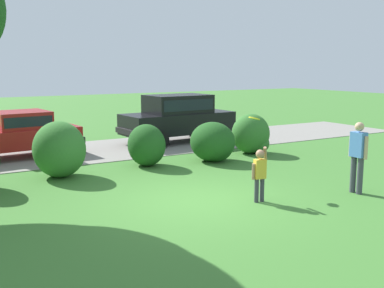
{
  "coord_description": "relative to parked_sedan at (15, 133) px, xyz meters",
  "views": [
    {
      "loc": [
        -5.34,
        -8.84,
        3.06
      ],
      "look_at": [
        0.59,
        1.21,
        1.1
      ],
      "focal_mm": 43.62,
      "sensor_mm": 36.0,
      "label": 1
    }
  ],
  "objects": [
    {
      "name": "child_thrower",
      "position": [
        3.78,
        -8.24,
        -0.13
      ],
      "size": [
        0.47,
        0.23,
        1.29
      ],
      "color": "#383842",
      "rests_on": "ground"
    },
    {
      "name": "parked_suv",
      "position": [
        6.25,
        0.06,
        0.23
      ],
      "size": [
        4.8,
        2.31,
        1.92
      ],
      "color": "black",
      "rests_on": "ground"
    },
    {
      "name": "shrub_far_end",
      "position": [
        7.33,
        -3.38,
        -0.2
      ],
      "size": [
        1.37,
        1.29,
        1.4
      ],
      "color": "#33702B",
      "rests_on": "ground"
    },
    {
      "name": "driveway_strip",
      "position": [
        2.59,
        -0.14,
        -0.84
      ],
      "size": [
        28.0,
        4.4,
        0.02
      ],
      "primitive_type": "cube",
      "color": "gray",
      "rests_on": "ground"
    },
    {
      "name": "adult_onlooker",
      "position": [
        6.28,
        -8.85,
        0.13
      ],
      "size": [
        0.23,
        0.53,
        1.74
      ],
      "color": "#3F3F4C",
      "rests_on": "ground"
    },
    {
      "name": "shrub_centre",
      "position": [
        3.24,
        -3.4,
        -0.25
      ],
      "size": [
        1.13,
        1.34,
        1.3
      ],
      "color": "#1E511C",
      "rests_on": "ground"
    },
    {
      "name": "ground_plane",
      "position": [
        2.59,
        -7.45,
        -0.85
      ],
      "size": [
        80.0,
        80.0,
        0.0
      ],
      "primitive_type": "plane",
      "color": "#3D752D"
    },
    {
      "name": "shrub_centre_left",
      "position": [
        0.52,
        -3.5,
        -0.11
      ],
      "size": [
        1.44,
        1.59,
        1.56
      ],
      "color": "#33702B",
      "rests_on": "ground"
    },
    {
      "name": "parked_sedan",
      "position": [
        0.0,
        0.0,
        0.0
      ],
      "size": [
        4.55,
        2.41,
        1.56
      ],
      "color": "maroon",
      "rests_on": "ground"
    },
    {
      "name": "shrub_centre_right",
      "position": [
        5.38,
        -3.88,
        -0.25
      ],
      "size": [
        1.43,
        1.53,
        1.28
      ],
      "color": "#1E511C",
      "rests_on": "ground"
    },
    {
      "name": "frisbee",
      "position": [
        4.32,
        -7.31,
        0.95
      ],
      "size": [
        0.28,
        0.28,
        0.1
      ],
      "color": "yellow"
    }
  ]
}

